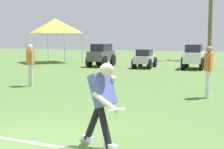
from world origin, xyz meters
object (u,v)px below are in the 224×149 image
(palm_tree_far_left, at_px, (211,4))
(parked_car_slot_a, at_px, (101,54))
(parked_car_slot_b, at_px, (145,58))
(teammate_near_sideline, at_px, (30,61))
(frisbee_thrower, at_px, (102,100))
(teammate_midfield, at_px, (209,67))
(frisbee_in_flight, at_px, (117,110))
(event_tent, at_px, (55,26))
(parked_car_slot_c, at_px, (194,56))

(palm_tree_far_left, bearing_deg, parked_car_slot_a, -124.94)
(parked_car_slot_b, bearing_deg, teammate_near_sideline, -104.04)
(frisbee_thrower, bearing_deg, teammate_midfield, 75.78)
(frisbee_in_flight, distance_m, parked_car_slot_a, 16.36)
(frisbee_in_flight, xyz_separation_m, event_tent, (-10.35, 17.23, 1.86))
(frisbee_in_flight, bearing_deg, palm_tree_far_left, 90.18)
(frisbee_thrower, distance_m, teammate_near_sideline, 7.69)
(parked_car_slot_a, xyz_separation_m, parked_car_slot_b, (2.80, -0.14, -0.18))
(teammate_midfield, distance_m, palm_tree_far_left, 18.30)
(frisbee_in_flight, xyz_separation_m, parked_car_slot_a, (-6.06, 15.20, -0.01))
(frisbee_thrower, relative_size, event_tent, 0.45)
(teammate_near_sideline, distance_m, palm_tree_far_left, 18.65)
(frisbee_in_flight, distance_m, parked_car_slot_b, 15.41)
(teammate_midfield, relative_size, palm_tree_far_left, 0.21)
(parked_car_slot_c, bearing_deg, teammate_near_sideline, -118.98)
(frisbee_thrower, distance_m, parked_car_slot_a, 15.80)
(frisbee_in_flight, height_order, parked_car_slot_b, parked_car_slot_b)
(frisbee_thrower, distance_m, event_tent, 19.59)
(frisbee_thrower, height_order, event_tent, event_tent)
(parked_car_slot_a, bearing_deg, teammate_near_sideline, -86.17)
(frisbee_in_flight, distance_m, parked_car_slot_c, 15.35)
(frisbee_in_flight, relative_size, parked_car_slot_a, 0.13)
(teammate_midfield, bearing_deg, palm_tree_far_left, 93.30)
(teammate_near_sideline, bearing_deg, parked_car_slot_a, 93.83)
(teammate_midfield, distance_m, parked_car_slot_a, 11.71)
(parked_car_slot_b, bearing_deg, teammate_midfield, -65.50)
(parked_car_slot_c, bearing_deg, frisbee_in_flight, -88.44)
(parked_car_slot_b, bearing_deg, parked_car_slot_c, 5.71)
(parked_car_slot_c, bearing_deg, frisbee_thrower, -89.94)
(teammate_near_sideline, relative_size, palm_tree_far_left, 0.21)
(frisbee_in_flight, height_order, teammate_near_sideline, teammate_near_sideline)
(parked_car_slot_c, bearing_deg, parked_car_slot_b, -174.29)
(teammate_midfield, bearing_deg, frisbee_in_flight, -99.37)
(parked_car_slot_a, bearing_deg, frisbee_thrower, -69.02)
(event_tent, bearing_deg, parked_car_slot_a, -25.26)
(palm_tree_far_left, bearing_deg, teammate_near_sideline, -107.08)
(parked_car_slot_c, distance_m, event_tent, 10.28)
(teammate_near_sideline, distance_m, parked_car_slot_c, 10.40)
(teammate_near_sideline, distance_m, parked_car_slot_a, 8.97)
(frisbee_thrower, bearing_deg, parked_car_slot_b, 101.04)
(parked_car_slot_b, bearing_deg, parked_car_slot_a, 177.22)
(frisbee_in_flight, bearing_deg, event_tent, 121.00)
(teammate_near_sideline, height_order, palm_tree_far_left, palm_tree_far_left)
(frisbee_thrower, xyz_separation_m, frisbee_in_flight, (0.40, -0.45, -0.04))
(parked_car_slot_a, xyz_separation_m, parked_car_slot_c, (5.64, 0.15, 0.00))
(parked_car_slot_a, height_order, event_tent, event_tent)
(event_tent, bearing_deg, frisbee_in_flight, -59.00)
(parked_car_slot_c, height_order, palm_tree_far_left, palm_tree_far_left)
(frisbee_thrower, bearing_deg, parked_car_slot_a, 110.98)
(frisbee_thrower, bearing_deg, parked_car_slot_c, 90.06)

